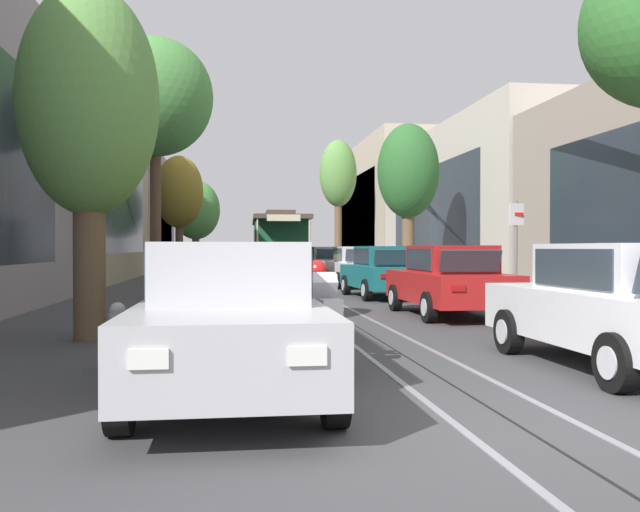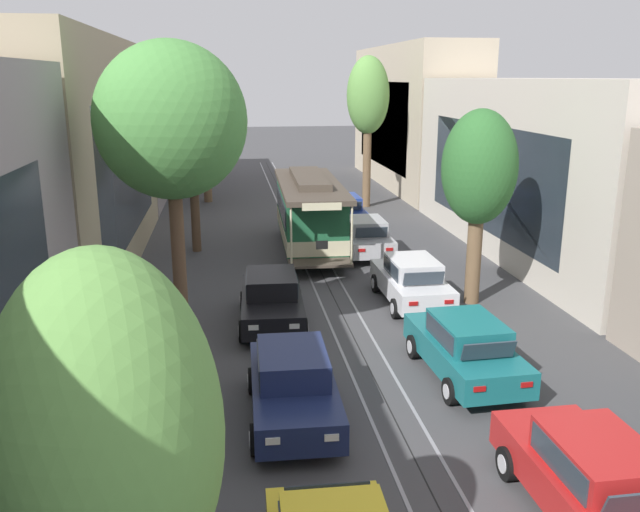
{
  "view_description": "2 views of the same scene",
  "coord_description": "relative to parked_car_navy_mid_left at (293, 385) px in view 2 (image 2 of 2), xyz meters",
  "views": [
    {
      "loc": [
        -2.46,
        -5.15,
        1.52
      ],
      "look_at": [
        0.71,
        18.33,
        1.24
      ],
      "focal_mm": 37.94,
      "sensor_mm": 36.0,
      "label": 1
    },
    {
      "loc": [
        -3.5,
        0.39,
        7.35
      ],
      "look_at": [
        0.0,
        25.15,
        0.58
      ],
      "focal_mm": 37.24,
      "sensor_mm": 36.0,
      "label": 2
    }
  ],
  "objects": [
    {
      "name": "building_facade_right",
      "position": [
        11.77,
        14.85,
        3.06
      ],
      "size": [
        5.11,
        57.03,
        9.37
      ],
      "color": "gray",
      "rests_on": "ground"
    },
    {
      "name": "ground_plane",
      "position": [
        2.22,
        9.26,
        -0.8
      ],
      "size": [
        160.0,
        160.0,
        0.0
      ],
      "primitive_type": "plane",
      "color": "#424244"
    },
    {
      "name": "parked_car_navy_mid_left",
      "position": [
        0.0,
        0.0,
        0.0
      ],
      "size": [
        2.07,
        4.39,
        1.58
      ],
      "color": "#19234C",
      "rests_on": "ground"
    },
    {
      "name": "street_tree_kerb_left_mid",
      "position": [
        -2.68,
        15.2,
        3.44
      ],
      "size": [
        2.38,
        2.33,
        6.09
      ],
      "color": "brown",
      "rests_on": "ground"
    },
    {
      "name": "parked_car_red_second_right",
      "position": [
        4.65,
        -4.23,
        0.0
      ],
      "size": [
        2.04,
        4.38,
        1.58
      ],
      "color": "red",
      "rests_on": "ground"
    },
    {
      "name": "parked_car_blue_sixth_right",
      "position": [
        4.52,
        19.25,
        0.0
      ],
      "size": [
        2.03,
        4.37,
        1.58
      ],
      "color": "#233D93",
      "rests_on": "ground"
    },
    {
      "name": "street_tree_kerb_left_near",
      "position": [
        -2.53,
        -7.27,
        3.06
      ],
      "size": [
        2.28,
        2.22,
        5.87
      ],
      "color": "brown",
      "rests_on": "ground"
    },
    {
      "name": "parked_car_teal_mid_right",
      "position": [
        4.48,
        1.47,
        0.0
      ],
      "size": [
        2.15,
        4.42,
        1.58
      ],
      "color": "#196B70",
      "rests_on": "ground"
    },
    {
      "name": "parked_car_black_fourth_left",
      "position": [
        -0.06,
        5.88,
        0.0
      ],
      "size": [
        2.13,
        4.42,
        1.58
      ],
      "color": "black",
      "rests_on": "ground"
    },
    {
      "name": "cable_car_trolley",
      "position": [
        2.22,
        14.81,
        0.86
      ],
      "size": [
        2.81,
        9.17,
        3.28
      ],
      "color": "#1E5B38",
      "rests_on": "ground"
    },
    {
      "name": "street_tree_kerb_left_fourth",
      "position": [
        -2.44,
        27.07,
        3.23
      ],
      "size": [
        3.22,
        2.75,
        6.05
      ],
      "color": "brown",
      "rests_on": "ground"
    },
    {
      "name": "building_facade_left",
      "position": [
        -7.45,
        15.46,
        3.33
      ],
      "size": [
        5.76,
        57.03,
        8.75
      ],
      "color": "gray",
      "rests_on": "ground"
    },
    {
      "name": "parked_car_silver_fifth_right",
      "position": [
        4.45,
        13.59,
        0.0
      ],
      "size": [
        2.02,
        4.37,
        1.58
      ],
      "color": "#B7B7BC",
      "rests_on": "ground"
    },
    {
      "name": "street_tree_kerb_right_mid",
      "position": [
        6.75,
        24.24,
        5.37
      ],
      "size": [
        2.41,
        2.15,
        8.51
      ],
      "color": "brown",
      "rests_on": "ground"
    },
    {
      "name": "trolley_track_rails",
      "position": [
        2.22,
        12.99,
        -0.79
      ],
      "size": [
        1.14,
        65.33,
        0.01
      ],
      "color": "gray",
      "rests_on": "ground"
    },
    {
      "name": "street_tree_kerb_right_second",
      "position": [
        6.73,
        6.97,
        3.65
      ],
      "size": [
        2.41,
        2.46,
        6.4
      ],
      "color": "brown",
      "rests_on": "ground"
    },
    {
      "name": "street_tree_kerb_left_second",
      "position": [
        -2.55,
        3.19,
        5.48
      ],
      "size": [
        3.65,
        3.07,
        8.22
      ],
      "color": "brown",
      "rests_on": "ground"
    },
    {
      "name": "parked_car_white_fourth_right",
      "position": [
        4.68,
        7.14,
        0.0
      ],
      "size": [
        2.04,
        4.38,
        1.58
      ],
      "color": "silver",
      "rests_on": "ground"
    }
  ]
}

